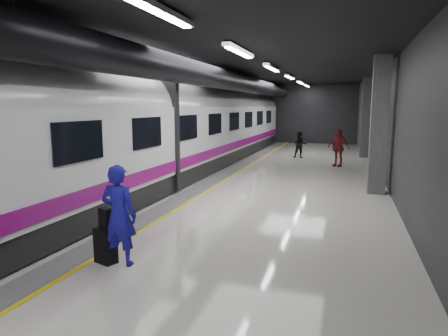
% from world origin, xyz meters
% --- Properties ---
extents(ground, '(40.00, 40.00, 0.00)m').
position_xyz_m(ground, '(0.00, 0.00, 0.00)').
color(ground, beige).
rests_on(ground, ground).
extents(platform_hall, '(10.02, 40.02, 4.51)m').
position_xyz_m(platform_hall, '(-0.29, 0.96, 3.54)').
color(platform_hall, black).
rests_on(platform_hall, ground).
extents(train, '(3.05, 38.00, 4.05)m').
position_xyz_m(train, '(-3.25, -0.00, 2.07)').
color(train, black).
rests_on(train, ground).
extents(traveler_main, '(0.69, 0.46, 1.86)m').
position_xyz_m(traveler_main, '(-0.33, -5.91, 0.93)').
color(traveler_main, '#231BCD').
rests_on(traveler_main, ground).
extents(suitcase_main, '(0.46, 0.37, 0.65)m').
position_xyz_m(suitcase_main, '(-0.63, -5.93, 0.33)').
color(suitcase_main, black).
rests_on(suitcase_main, ground).
extents(shoulder_bag, '(0.32, 0.26, 0.38)m').
position_xyz_m(shoulder_bag, '(-0.62, -5.90, 0.84)').
color(shoulder_bag, black).
rests_on(shoulder_bag, suitcase_main).
extents(traveler_far_a, '(0.78, 0.64, 1.51)m').
position_xyz_m(traveler_far_a, '(1.05, 10.52, 0.76)').
color(traveler_far_a, black).
rests_on(traveler_far_a, ground).
extents(traveler_far_b, '(1.16, 0.85, 1.83)m').
position_xyz_m(traveler_far_b, '(3.18, 7.85, 0.91)').
color(traveler_far_b, maroon).
rests_on(traveler_far_b, ground).
extents(suitcase_far, '(0.42, 0.34, 0.54)m').
position_xyz_m(suitcase_far, '(2.91, 15.12, 0.27)').
color(suitcase_far, black).
rests_on(suitcase_far, ground).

